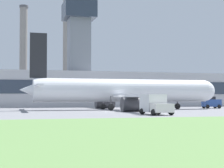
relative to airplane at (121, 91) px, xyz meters
name	(u,v)px	position (x,y,z in m)	size (l,w,h in m)	color
ground_plane	(111,111)	(-3.21, -5.65, -2.90)	(400.00, 400.00, 0.00)	gray
terminal_building	(75,87)	(-3.15, 24.09, 1.32)	(67.28, 15.79, 22.61)	#B2B2B7
smokestack_left	(23,54)	(-12.90, 57.65, 11.88)	(2.60, 2.60, 29.36)	gray
smokestack_right	(67,33)	(-0.53, 53.67, 18.21)	(2.72, 2.72, 42.00)	gray
airplane	(121,91)	(0.00, 0.00, 0.00)	(31.55, 28.63, 11.44)	white
pushback_tug	(211,103)	(17.28, 2.71, -1.98)	(3.22, 2.69, 2.08)	#2D4C93
fuel_truck	(155,105)	(-1.38, -17.37, -1.81)	(3.01, 4.25, 2.24)	white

